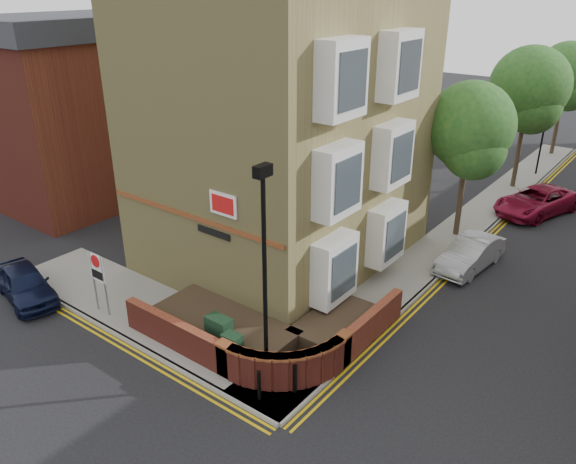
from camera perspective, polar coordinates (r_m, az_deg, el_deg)
The scene contains 23 objects.
ground at distance 16.77m, azimuth -9.25°, elevation -14.65°, with size 120.00×120.00×0.00m, color black.
pavement_corner at distance 19.74m, azimuth -13.25°, elevation -8.23°, with size 13.00×3.00×0.12m, color gray.
pavement_main at distance 27.87m, azimuth 18.19°, elevation 1.09°, with size 2.00×32.00×0.12m, color gray.
kerb_side at distance 19.01m, azimuth -16.73°, elevation -10.04°, with size 13.00×0.15×0.12m, color gray.
kerb_main_near at distance 27.61m, azimuth 20.11°, elevation 0.58°, with size 0.15×32.00×0.12m, color gray.
yellow_lines_side at distance 18.93m, azimuth -17.31°, elevation -10.49°, with size 13.00×0.28×0.01m, color gold.
yellow_lines_main at distance 27.57m, azimuth 20.58°, elevation 0.35°, with size 0.28×32.00×0.01m, color gold.
corner_building at distance 21.37m, azimuth -0.02°, elevation 12.85°, with size 8.95×10.40×13.60m.
garden_wall at distance 18.19m, azimuth -3.50°, elevation -10.87°, with size 6.80×6.00×1.20m, color maroon, non-canonical shape.
lamppost at distance 14.69m, azimuth -2.38°, elevation -4.69°, with size 0.25×0.50×6.30m.
utility_cabinet_large at distance 17.23m, azimuth -6.97°, elevation -10.32°, with size 0.80×0.45×1.20m, color black.
utility_cabinet_small at distance 16.63m, azimuth -5.65°, elevation -11.91°, with size 0.55×0.40×1.10m, color black.
bollard_near at distance 15.53m, azimuth -2.97°, elevation -15.27°, with size 0.11×0.11×0.90m, color black.
bollard_far at distance 15.73m, azimuth 0.70°, elevation -14.66°, with size 0.11×0.11×0.90m, color black.
zone_sign at distance 19.55m, azimuth -18.77°, elevation -3.92°, with size 0.72×0.07×2.20m.
side_building at distance 30.51m, azimuth -18.89°, elevation 11.83°, with size 6.40×10.40×9.00m.
tree_near at distance 24.69m, azimuth 17.97°, elevation 9.62°, with size 3.64×3.65×6.70m.
tree_mid at distance 32.11m, azimuth 23.28°, elevation 12.93°, with size 4.03×4.03×7.42m.
tree_far at distance 39.86m, azimuth 26.43°, elevation 13.84°, with size 3.81×3.81×7.00m.
traffic_light_assembly at distance 35.30m, azimuth 24.58°, elevation 9.54°, with size 0.20×0.16×4.20m.
navy_hatchback at distance 22.03m, azimuth -25.13°, elevation -4.80°, with size 1.43×3.57×1.22m, color black.
silver_car_near at distance 23.19m, azimuth 18.05°, elevation -2.13°, with size 1.29×3.71×1.22m, color #979A9E.
red_car_main at distance 29.81m, azimuth 23.93°, elevation 2.90°, with size 2.16×4.68×1.30m, color maroon.
Camera 1 is at (9.88, -8.64, 10.44)m, focal length 35.00 mm.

